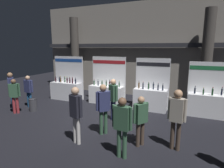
{
  "coord_description": "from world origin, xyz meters",
  "views": [
    {
      "loc": [
        3.29,
        -7.05,
        3.01
      ],
      "look_at": [
        -0.23,
        1.21,
        1.25
      ],
      "focal_mm": 30.01,
      "sensor_mm": 36.0,
      "label": 1
    }
  ],
  "objects": [
    {
      "name": "visitor_1",
      "position": [
        0.1,
        -2.41,
        1.1
      ],
      "size": [
        0.5,
        0.32,
        1.84
      ],
      "rotation": [
        0.0,
        0.0,
        5.99
      ],
      "color": "silver",
      "rests_on": "ground_plane"
    },
    {
      "name": "visitor_2",
      "position": [
        -4.19,
        -0.23,
        0.97
      ],
      "size": [
        0.57,
        0.25,
        1.63
      ],
      "rotation": [
        0.0,
        0.0,
        6.21
      ],
      "color": "navy",
      "rests_on": "ground_plane"
    },
    {
      "name": "exhibitor_booth_3",
      "position": [
        4.03,
        1.91,
        0.61
      ],
      "size": [
        1.67,
        0.66,
        2.39
      ],
      "color": "white",
      "rests_on": "ground_plane"
    },
    {
      "name": "exhibitor_booth_0",
      "position": [
        -3.37,
        1.77,
        0.62
      ],
      "size": [
        1.93,
        0.66,
        2.5
      ],
      "color": "white",
      "rests_on": "ground_plane"
    },
    {
      "name": "visitor_8",
      "position": [
        0.59,
        -1.49,
        1.08
      ],
      "size": [
        0.43,
        0.43,
        1.79
      ],
      "rotation": [
        0.0,
        0.0,
        3.96
      ],
      "color": "#33563D",
      "rests_on": "ground_plane"
    },
    {
      "name": "exhibitor_booth_1",
      "position": [
        -0.87,
        1.97,
        0.61
      ],
      "size": [
        1.96,
        0.66,
        2.52
      ],
      "color": "white",
      "rests_on": "ground_plane"
    },
    {
      "name": "visitor_3",
      "position": [
        3.0,
        -1.58,
        1.1
      ],
      "size": [
        0.53,
        0.28,
        1.84
      ],
      "rotation": [
        0.0,
        0.0,
        6.1
      ],
      "color": "#47382D",
      "rests_on": "ground_plane"
    },
    {
      "name": "visitor_5",
      "position": [
        0.42,
        -0.19,
        1.04
      ],
      "size": [
        0.44,
        0.37,
        1.76
      ],
      "rotation": [
        0.0,
        0.0,
        2.6
      ],
      "color": "navy",
      "rests_on": "ground_plane"
    },
    {
      "name": "visitor_7",
      "position": [
        1.98,
        -1.77,
        0.94
      ],
      "size": [
        0.41,
        0.49,
        1.58
      ],
      "rotation": [
        0.0,
        0.0,
        4.12
      ],
      "color": "#47382D",
      "rests_on": "ground_plane"
    },
    {
      "name": "exhibitor_booth_2",
      "position": [
        1.56,
        1.78,
        0.63
      ],
      "size": [
        1.65,
        0.66,
        2.51
      ],
      "color": "white",
      "rests_on": "ground_plane"
    },
    {
      "name": "hall_colonnade",
      "position": [
        0.0,
        4.3,
        2.8
      ],
      "size": [
        12.78,
        1.18,
        5.69
      ],
      "color": "gray",
      "rests_on": "ground_plane"
    },
    {
      "name": "visitor_6",
      "position": [
        -4.72,
        -0.8,
        1.12
      ],
      "size": [
        0.49,
        0.46,
        1.83
      ],
      "rotation": [
        0.0,
        0.0,
        5.61
      ],
      "color": "navy",
      "rests_on": "ground_plane"
    },
    {
      "name": "visitor_4",
      "position": [
        1.68,
        -2.6,
        1.03
      ],
      "size": [
        0.59,
        0.24,
        1.73
      ],
      "rotation": [
        0.0,
        0.0,
        3.05
      ],
      "color": "#33563D",
      "rests_on": "ground_plane"
    },
    {
      "name": "trash_bin",
      "position": [
        -3.59,
        -0.61,
        0.3
      ],
      "size": [
        0.36,
        0.36,
        0.61
      ],
      "color": "#38383D",
      "rests_on": "ground_plane"
    },
    {
      "name": "ground_plane",
      "position": [
        0.0,
        0.0,
        0.0
      ],
      "size": [
        25.57,
        25.57,
        0.0
      ],
      "primitive_type": "plane",
      "color": "black"
    },
    {
      "name": "visitor_9",
      "position": [
        -4.06,
        -1.17,
        0.95
      ],
      "size": [
        0.46,
        0.37,
        1.61
      ],
      "rotation": [
        0.0,
        0.0,
        3.66
      ],
      "color": "maroon",
      "rests_on": "ground_plane"
    }
  ]
}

